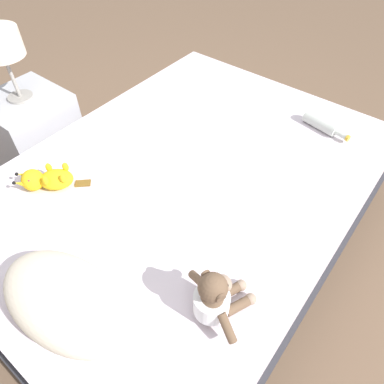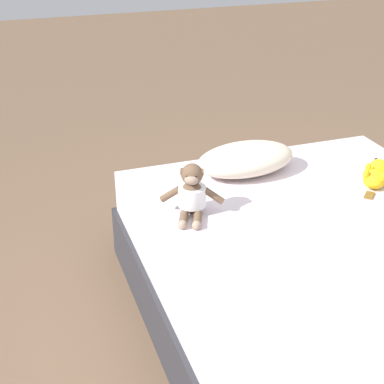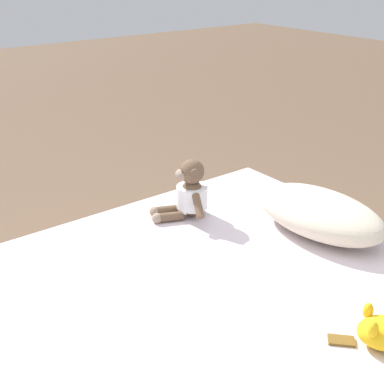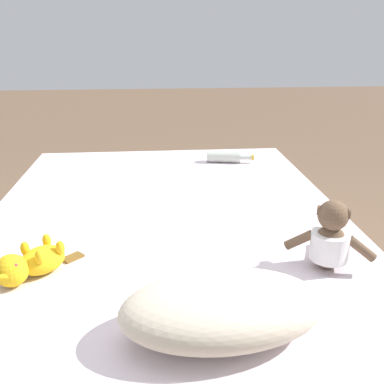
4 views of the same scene
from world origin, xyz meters
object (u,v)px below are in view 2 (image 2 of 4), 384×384
Objects in this scene: pillow at (246,159)px; plush_monkey at (192,194)px; plush_yellow_creature at (377,174)px; bed at (343,299)px.

plush_monkey is (-0.39, -0.30, 0.02)m from pillow.
pillow is at bearing 150.14° from plush_yellow_creature.
plush_monkey reaches higher than bed.
plush_monkey is at bearing 179.05° from plush_yellow_creature.
bed is 7.57× the size of plush_monkey.
plush_monkey is (-0.51, 0.48, 0.35)m from bed.
pillow is at bearing 37.48° from plush_monkey.
pillow is 0.50m from plush_monkey.
plush_monkey is 1.01× the size of plush_yellow_creature.
pillow is at bearing 98.38° from bed.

